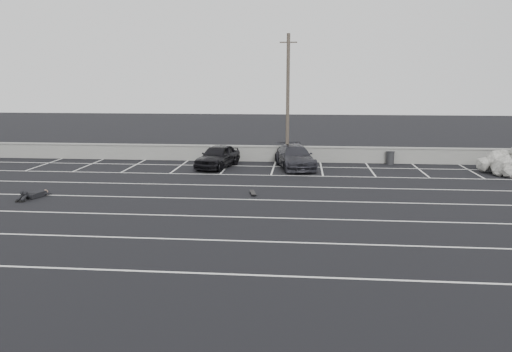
# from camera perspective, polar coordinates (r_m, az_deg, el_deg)

# --- Properties ---
(ground) EXTENTS (120.00, 120.00, 0.00)m
(ground) POSITION_cam_1_polar(r_m,az_deg,el_deg) (20.28, -2.71, -4.69)
(ground) COLOR black
(ground) RESTS_ON ground
(seawall) EXTENTS (50.00, 0.45, 1.06)m
(seawall) POSITION_cam_1_polar(r_m,az_deg,el_deg) (33.80, 0.57, 2.62)
(seawall) COLOR gray
(seawall) RESTS_ON ground
(stall_lines) EXTENTS (36.00, 20.05, 0.01)m
(stall_lines) POSITION_cam_1_polar(r_m,az_deg,el_deg) (24.53, -1.48, -1.90)
(stall_lines) COLOR silver
(stall_lines) RESTS_ON ground
(car_left) EXTENTS (2.68, 4.51, 1.44)m
(car_left) POSITION_cam_1_polar(r_m,az_deg,el_deg) (31.44, -4.39, 2.27)
(car_left) COLOR black
(car_left) RESTS_ON ground
(car_right) EXTENTS (3.02, 5.18, 1.41)m
(car_right) POSITION_cam_1_polar(r_m,az_deg,el_deg) (31.28, 4.47, 2.19)
(car_right) COLOR #26252C
(car_right) RESTS_ON ground
(utility_pole) EXTENTS (1.11, 0.22, 8.32)m
(utility_pole) POSITION_cam_1_polar(r_m,az_deg,el_deg) (32.57, 3.65, 8.76)
(utility_pole) COLOR #4C4238
(utility_pole) RESTS_ON ground
(trash_bin) EXTENTS (0.65, 0.65, 0.84)m
(trash_bin) POSITION_cam_1_polar(r_m,az_deg,el_deg) (33.81, 15.09, 2.03)
(trash_bin) COLOR #252628
(trash_bin) RESTS_ON ground
(person) EXTENTS (2.01, 2.80, 0.47)m
(person) POSITION_cam_1_polar(r_m,az_deg,el_deg) (25.79, -23.67, -1.67)
(person) COLOR black
(person) RESTS_ON ground
(skateboard) EXTENTS (0.39, 0.85, 0.10)m
(skateboard) POSITION_cam_1_polar(r_m,az_deg,el_deg) (24.08, -0.35, -1.97)
(skateboard) COLOR black
(skateboard) RESTS_ON ground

